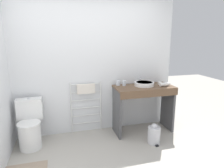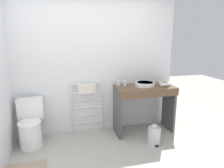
{
  "view_description": "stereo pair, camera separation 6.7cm",
  "coord_description": "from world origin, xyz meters",
  "px_view_note": "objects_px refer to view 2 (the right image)",
  "views": [
    {
      "loc": [
        -0.66,
        -2.12,
        1.76
      ],
      "look_at": [
        0.18,
        0.87,
        1.03
      ],
      "focal_mm": 32.0,
      "sensor_mm": 36.0,
      "label": 1
    },
    {
      "loc": [
        -0.6,
        -2.14,
        1.76
      ],
      "look_at": [
        0.18,
        0.87,
        1.03
      ],
      "focal_mm": 32.0,
      "sensor_mm": 36.0,
      "label": 2
    }
  ],
  "objects_px": {
    "toilet": "(30,126)",
    "cup_near_edge": "(125,83)",
    "sink_basin": "(145,84)",
    "trash_bin": "(154,135)",
    "hair_dryer": "(165,84)",
    "towel_radiator": "(87,98)",
    "cup_near_wall": "(119,83)"
  },
  "relations": [
    {
      "from": "cup_near_edge",
      "to": "sink_basin",
      "type": "bearing_deg",
      "value": -17.91
    },
    {
      "from": "towel_radiator",
      "to": "trash_bin",
      "type": "relative_size",
      "value": 2.72
    },
    {
      "from": "sink_basin",
      "to": "hair_dryer",
      "type": "relative_size",
      "value": 1.64
    },
    {
      "from": "hair_dryer",
      "to": "cup_near_wall",
      "type": "bearing_deg",
      "value": 161.36
    },
    {
      "from": "cup_near_wall",
      "to": "hair_dryer",
      "type": "relative_size",
      "value": 0.43
    },
    {
      "from": "toilet",
      "to": "towel_radiator",
      "type": "xyz_separation_m",
      "value": [
        0.97,
        0.26,
        0.33
      ]
    },
    {
      "from": "toilet",
      "to": "cup_near_edge",
      "type": "xyz_separation_m",
      "value": [
        1.67,
        0.16,
        0.59
      ]
    },
    {
      "from": "cup_near_edge",
      "to": "hair_dryer",
      "type": "xyz_separation_m",
      "value": [
        0.7,
        -0.23,
        -0.01
      ]
    },
    {
      "from": "cup_near_edge",
      "to": "trash_bin",
      "type": "bearing_deg",
      "value": -62.23
    },
    {
      "from": "sink_basin",
      "to": "trash_bin",
      "type": "bearing_deg",
      "value": -92.78
    },
    {
      "from": "cup_near_wall",
      "to": "trash_bin",
      "type": "height_order",
      "value": "cup_near_wall"
    },
    {
      "from": "sink_basin",
      "to": "cup_near_wall",
      "type": "bearing_deg",
      "value": 161.48
    },
    {
      "from": "sink_basin",
      "to": "cup_near_edge",
      "type": "bearing_deg",
      "value": 162.09
    },
    {
      "from": "sink_basin",
      "to": "hair_dryer",
      "type": "bearing_deg",
      "value": -18.8
    },
    {
      "from": "toilet",
      "to": "hair_dryer",
      "type": "xyz_separation_m",
      "value": [
        2.38,
        -0.08,
        0.58
      ]
    },
    {
      "from": "toilet",
      "to": "cup_near_wall",
      "type": "bearing_deg",
      "value": 7.07
    },
    {
      "from": "toilet",
      "to": "sink_basin",
      "type": "bearing_deg",
      "value": 1.14
    },
    {
      "from": "towel_radiator",
      "to": "cup_near_wall",
      "type": "bearing_deg",
      "value": -6.5
    },
    {
      "from": "toilet",
      "to": "cup_near_edge",
      "type": "relative_size",
      "value": 8.35
    },
    {
      "from": "towel_radiator",
      "to": "cup_near_edge",
      "type": "xyz_separation_m",
      "value": [
        0.7,
        -0.11,
        0.26
      ]
    },
    {
      "from": "sink_basin",
      "to": "hair_dryer",
      "type": "distance_m",
      "value": 0.37
    },
    {
      "from": "sink_basin",
      "to": "hair_dryer",
      "type": "xyz_separation_m",
      "value": [
        0.35,
        -0.12,
        -0.0
      ]
    },
    {
      "from": "towel_radiator",
      "to": "hair_dryer",
      "type": "xyz_separation_m",
      "value": [
        1.41,
        -0.34,
        0.25
      ]
    },
    {
      "from": "cup_near_edge",
      "to": "trash_bin",
      "type": "height_order",
      "value": "cup_near_edge"
    },
    {
      "from": "towel_radiator",
      "to": "sink_basin",
      "type": "xyz_separation_m",
      "value": [
        1.06,
        -0.22,
        0.25
      ]
    },
    {
      "from": "towel_radiator",
      "to": "trash_bin",
      "type": "distance_m",
      "value": 1.37
    },
    {
      "from": "sink_basin",
      "to": "towel_radiator",
      "type": "bearing_deg",
      "value": 168.13
    },
    {
      "from": "towel_radiator",
      "to": "cup_near_wall",
      "type": "height_order",
      "value": "cup_near_wall"
    },
    {
      "from": "hair_dryer",
      "to": "trash_bin",
      "type": "distance_m",
      "value": 0.94
    },
    {
      "from": "cup_near_edge",
      "to": "towel_radiator",
      "type": "bearing_deg",
      "value": 171.3
    },
    {
      "from": "towel_radiator",
      "to": "cup_near_wall",
      "type": "xyz_separation_m",
      "value": [
        0.6,
        -0.07,
        0.26
      ]
    },
    {
      "from": "cup_near_wall",
      "to": "trash_bin",
      "type": "relative_size",
      "value": 0.27
    }
  ]
}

